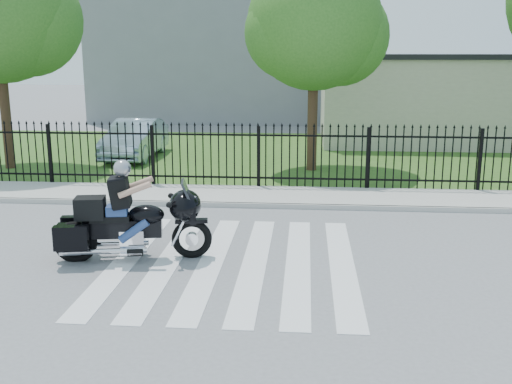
{
  "coord_description": "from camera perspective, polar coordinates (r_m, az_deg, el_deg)",
  "views": [
    {
      "loc": [
        1.29,
        -10.37,
        3.78
      ],
      "look_at": [
        0.31,
        1.47,
        1.0
      ],
      "focal_mm": 42.0,
      "sensor_mm": 36.0,
      "label": 1
    }
  ],
  "objects": [
    {
      "name": "ground",
      "position": [
        11.11,
        -2.22,
        -6.73
      ],
      "size": [
        120.0,
        120.0,
        0.0
      ],
      "primitive_type": "plane",
      "color": "slate",
      "rests_on": "ground"
    },
    {
      "name": "crosswalk",
      "position": [
        11.11,
        -2.22,
        -6.7
      ],
      "size": [
        5.0,
        5.5,
        0.01
      ],
      "primitive_type": null,
      "color": "silver",
      "rests_on": "ground"
    },
    {
      "name": "building_low_roof",
      "position": [
        26.98,
        17.39,
        12.21
      ],
      "size": [
        10.2,
        6.2,
        0.2
      ],
      "primitive_type": "cube",
      "color": "black",
      "rests_on": "building_low"
    },
    {
      "name": "parked_car",
      "position": [
        22.23,
        -11.44,
        4.99
      ],
      "size": [
        1.53,
        4.24,
        1.39
      ],
      "primitive_type": "imported",
      "rotation": [
        0.0,
        0.0,
        -0.01
      ],
      "color": "#A1B7CA",
      "rests_on": "grass_strip"
    },
    {
      "name": "building_tall",
      "position": [
        36.69,
        -2.04,
        16.63
      ],
      "size": [
        15.0,
        10.0,
        12.0
      ],
      "primitive_type": "cube",
      "color": "gray",
      "rests_on": "ground"
    },
    {
      "name": "motorcycle_rider",
      "position": [
        11.29,
        -12.08,
        -2.48
      ],
      "size": [
        2.9,
        1.27,
        1.93
      ],
      "rotation": [
        0.0,
        0.0,
        0.18
      ],
      "color": "black",
      "rests_on": "ground"
    },
    {
      "name": "building_low",
      "position": [
        27.05,
        17.12,
        8.3
      ],
      "size": [
        10.0,
        6.0,
        3.5
      ],
      "primitive_type": "cube",
      "color": "beige",
      "rests_on": "ground"
    },
    {
      "name": "curb",
      "position": [
        14.9,
        -0.36,
        -1.29
      ],
      "size": [
        40.0,
        0.12,
        0.12
      ],
      "primitive_type": "cube",
      "color": "#ADAAA3",
      "rests_on": "ground"
    },
    {
      "name": "iron_fence",
      "position": [
        16.67,
        0.25,
        3.23
      ],
      "size": [
        26.0,
        0.04,
        1.8
      ],
      "color": "black",
      "rests_on": "ground"
    },
    {
      "name": "sidewalk",
      "position": [
        15.86,
        -0.04,
        -0.39
      ],
      "size": [
        40.0,
        2.0,
        0.12
      ],
      "primitive_type": "cube",
      "color": "#ADAAA3",
      "rests_on": "ground"
    },
    {
      "name": "tree_mid",
      "position": [
        19.39,
        5.59,
        15.73
      ],
      "size": [
        4.2,
        4.2,
        6.78
      ],
      "color": "#382316",
      "rests_on": "ground"
    },
    {
      "name": "grass_strip",
      "position": [
        22.72,
        1.44,
        3.62
      ],
      "size": [
        40.0,
        12.0,
        0.02
      ],
      "primitive_type": "cube",
      "color": "#29521C",
      "rests_on": "ground"
    }
  ]
}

